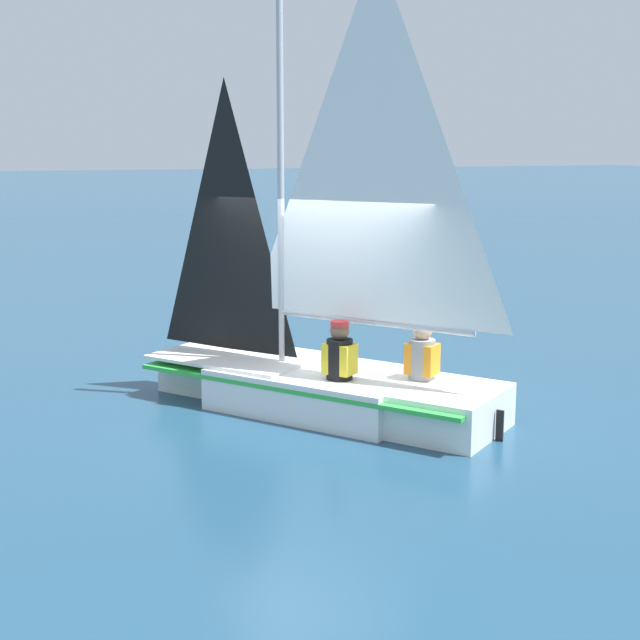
# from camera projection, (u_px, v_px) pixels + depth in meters

# --- Properties ---
(ground_plane) EXTENTS (260.00, 260.00, 0.00)m
(ground_plane) POSITION_uv_depth(u_px,v_px,m) (320.00, 409.00, 10.71)
(ground_plane) COLOR navy
(sailboat_main) EXTENTS (3.55, 4.45, 5.32)m
(sailboat_main) POSITION_uv_depth(u_px,v_px,m) (324.00, 348.00, 10.54)
(sailboat_main) COLOR white
(sailboat_main) RESTS_ON ground_plane
(sailor_helm) EXTENTS (0.41, 0.43, 1.16)m
(sailor_helm) POSITION_uv_depth(u_px,v_px,m) (339.00, 367.00, 10.15)
(sailor_helm) COLOR black
(sailor_helm) RESTS_ON ground_plane
(sailor_crew) EXTENTS (0.41, 0.43, 1.16)m
(sailor_crew) POSITION_uv_depth(u_px,v_px,m) (422.00, 368.00, 10.15)
(sailor_crew) COLOR black
(sailor_crew) RESTS_ON ground_plane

